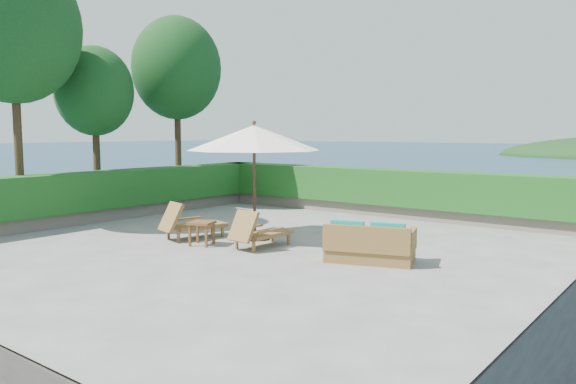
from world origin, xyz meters
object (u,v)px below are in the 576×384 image
Objects in this scene: side_table at (202,226)px; wicker_loveseat at (369,246)px; lounge_left at (190,223)px; patio_umbrella at (254,139)px; lounge_right at (259,232)px.

wicker_loveseat reaches higher than side_table.
lounge_left is at bearing 167.42° from wicker_loveseat.
patio_umbrella is at bearing 153.54° from wicker_loveseat.
patio_umbrella is at bearing 72.84° from side_table.
lounge_left reaches higher than side_table.
wicker_loveseat is at bearing 12.56° from side_table.
wicker_loveseat is (3.61, 0.80, -0.11)m from side_table.
wicker_loveseat is (2.47, 0.27, -0.04)m from lounge_right.
lounge_left is at bearing 154.45° from side_table.
patio_umbrella reaches higher than lounge_left.
patio_umbrella reaches higher than side_table.
side_table is 0.35× the size of wicker_loveseat.
patio_umbrella is 4.81× the size of side_table.
patio_umbrella is at bearing 53.62° from lounge_left.
patio_umbrella reaches higher than wicker_loveseat.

